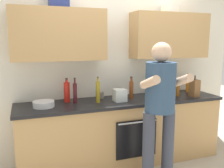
# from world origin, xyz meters

# --- Properties ---
(ground_plane) EXTENTS (12.00, 12.00, 0.00)m
(ground_plane) POSITION_xyz_m (0.00, 0.00, 0.00)
(ground_plane) COLOR #B2A893
(back_wall_unit) EXTENTS (4.00, 0.38, 2.50)m
(back_wall_unit) POSITION_xyz_m (-0.00, 0.27, 1.50)
(back_wall_unit) COLOR silver
(back_wall_unit) RESTS_ON ground
(counter) EXTENTS (2.84, 0.67, 0.90)m
(counter) POSITION_xyz_m (0.00, -0.00, 0.45)
(counter) COLOR tan
(counter) RESTS_ON ground
(person_standing) EXTENTS (0.49, 0.45, 1.68)m
(person_standing) POSITION_xyz_m (0.18, -0.67, 1.00)
(person_standing) COLOR #383D4C
(person_standing) RESTS_ON ground
(bottle_wine) EXTENTS (0.05, 0.05, 0.33)m
(bottle_wine) POSITION_xyz_m (-0.65, 0.04, 1.04)
(bottle_wine) COLOR #471419
(bottle_wine) RESTS_ON counter
(bottle_hotsauce) EXTENTS (0.08, 0.08, 0.32)m
(bottle_hotsauce) POSITION_xyz_m (-0.74, 0.15, 1.04)
(bottle_hotsauce) COLOR red
(bottle_hotsauce) RESTS_ON counter
(bottle_water) EXTENTS (0.06, 0.06, 0.27)m
(bottle_water) POSITION_xyz_m (0.50, 0.20, 1.00)
(bottle_water) COLOR silver
(bottle_water) RESTS_ON counter
(bottle_juice) EXTENTS (0.06, 0.06, 0.29)m
(bottle_juice) POSITION_xyz_m (1.20, 0.19, 1.02)
(bottle_juice) COLOR orange
(bottle_juice) RESTS_ON counter
(bottle_vinegar) EXTENTS (0.06, 0.06, 0.31)m
(bottle_vinegar) POSITION_xyz_m (0.14, 0.04, 1.03)
(bottle_vinegar) COLOR brown
(bottle_vinegar) RESTS_ON counter
(bottle_syrup) EXTENTS (0.05, 0.05, 0.25)m
(bottle_syrup) POSITION_xyz_m (0.84, -0.05, 1.00)
(bottle_syrup) COLOR #8C4C14
(bottle_syrup) RESTS_ON counter
(bottle_oil) EXTENTS (0.05, 0.05, 0.34)m
(bottle_oil) POSITION_xyz_m (-0.36, -0.02, 1.05)
(bottle_oil) COLOR olive
(bottle_oil) RESTS_ON counter
(cup_stoneware) EXTENTS (0.08, 0.08, 0.09)m
(cup_stoneware) POSITION_xyz_m (-0.25, 0.20, 0.94)
(cup_stoneware) COLOR slate
(cup_stoneware) RESTS_ON counter
(mixing_bowl) EXTENTS (0.26, 0.26, 0.07)m
(mixing_bowl) POSITION_xyz_m (-1.05, -0.01, 0.94)
(mixing_bowl) COLOR silver
(mixing_bowl) RESTS_ON counter
(knife_block) EXTENTS (0.10, 0.14, 0.31)m
(knife_block) POSITION_xyz_m (1.06, -0.15, 1.02)
(knife_block) COLOR brown
(knife_block) RESTS_ON counter
(potted_herb) EXTENTS (0.19, 0.19, 0.27)m
(potted_herb) POSITION_xyz_m (0.54, -0.05, 1.05)
(potted_herb) COLOR #9E6647
(potted_herb) RESTS_ON counter
(grocery_bag_produce) EXTENTS (0.16, 0.15, 0.16)m
(grocery_bag_produce) POSITION_xyz_m (-0.07, -0.05, 0.98)
(grocery_bag_produce) COLOR silver
(grocery_bag_produce) RESTS_ON counter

